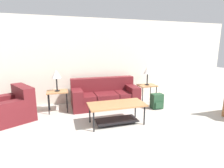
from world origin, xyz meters
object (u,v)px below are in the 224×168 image
Objects in this scene: side_table_left at (57,93)px; table_lamp_left at (56,75)px; coffee_table at (117,109)px; backpack at (157,101)px; table_lamp_right at (148,71)px; armchair at (10,109)px; side_table_right at (147,87)px; couch at (105,96)px.

table_lamp_left is (0.00, -0.00, 0.51)m from side_table_left.
backpack is (1.43, 0.64, -0.15)m from coffee_table.
armchair is at bearing -175.49° from table_lamp_right.
side_table_left is at bearing 180.00° from table_lamp_right.
side_table_right is at bearing 0.00° from table_lamp_left.
side_table_right reaches higher than coffee_table.
armchair is 2.34× the size of side_table_right.
side_table_right is at bearing 40.97° from coffee_table.
armchair is 3.13× the size of backpack.
couch is 4.56× the size of backpack.
table_lamp_left is 1.35× the size of backpack.
table_lamp_left is at bearing 15.16° from armchair.
table_lamp_right is (1.34, -0.09, 0.72)m from couch.
table_lamp_right is at bearing -0.00° from side_table_left.
table_lamp_left is (-2.69, -0.00, 0.51)m from side_table_right.
couch is 1.52× the size of coffee_table.
table_lamp_right is (-0.00, -0.00, 0.51)m from side_table_right.
armchair is 2.56m from coffee_table.
side_table_left and side_table_right have the same top height.
side_table_right is 0.99× the size of table_lamp_left.
couch is 1.31m from coffee_table.
couch is at bearing 3.74° from side_table_left.
couch is at bearing 3.74° from table_lamp_left.
table_lamp_left is at bearing -75.96° from side_table_left.
armchair is 1.36m from table_lamp_left.
side_table_left is 1.34× the size of backpack.
side_table_left is 0.99× the size of table_lamp_right.
table_lamp_right is (2.69, -0.00, 0.51)m from side_table_left.
table_lamp_left reaches higher than side_table_left.
coffee_table is at bearing -43.68° from side_table_left.
table_lamp_left reaches higher than backpack.
backpack is at bearing -4.20° from armchair.
coffee_table is 2.99× the size of backpack.
coffee_table is 2.23× the size of side_table_right.
side_table_left is at bearing 104.04° from table_lamp_left.
armchair is at bearing -171.02° from couch.
backpack is (2.71, -0.58, -0.30)m from side_table_left.
armchair is at bearing -164.84° from side_table_left.
backpack is at bearing -87.64° from side_table_right.
couch reaches higher than backpack.
side_table_left is 2.79m from backpack.
table_lamp_right is (1.41, 1.22, 0.66)m from coffee_table.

